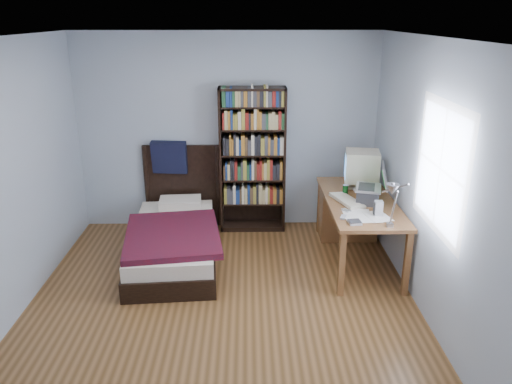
% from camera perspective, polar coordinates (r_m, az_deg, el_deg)
% --- Properties ---
extents(room, '(4.20, 4.24, 2.50)m').
position_cam_1_polar(room, '(4.40, -3.90, 0.69)').
color(room, brown).
rests_on(room, ground).
extents(desk, '(0.75, 1.67, 0.73)m').
position_cam_1_polar(desk, '(6.20, 10.71, -2.07)').
color(desk, brown).
rests_on(desk, floor).
extents(crt_monitor, '(0.45, 0.41, 0.45)m').
position_cam_1_polar(crt_monitor, '(6.00, 11.91, 2.84)').
color(crt_monitor, beige).
rests_on(crt_monitor, desk).
extents(laptop, '(0.43, 0.41, 0.43)m').
position_cam_1_polar(laptop, '(5.57, 12.87, -0.03)').
color(laptop, '#2D2D30').
rests_on(laptop, desk).
extents(desk_lamp, '(0.22, 0.50, 0.59)m').
position_cam_1_polar(desk_lamp, '(4.51, 15.33, -0.16)').
color(desk_lamp, '#99999E').
rests_on(desk_lamp, desk).
extents(keyboard, '(0.34, 0.52, 0.05)m').
position_cam_1_polar(keyboard, '(5.57, 10.35, -0.96)').
color(keyboard, beige).
rests_on(keyboard, desk).
extents(speaker, '(0.08, 0.08, 0.16)m').
position_cam_1_polar(speaker, '(5.24, 13.82, -1.84)').
color(speaker, '#99999C').
rests_on(speaker, desk).
extents(soda_can, '(0.06, 0.06, 0.11)m').
position_cam_1_polar(soda_can, '(5.78, 10.17, 0.24)').
color(soda_can, '#0A3306').
rests_on(soda_can, desk).
extents(mouse, '(0.07, 0.12, 0.04)m').
position_cam_1_polar(mouse, '(5.93, 11.30, 0.30)').
color(mouse, silver).
rests_on(mouse, desk).
extents(phone_silver, '(0.10, 0.11, 0.02)m').
position_cam_1_polar(phone_silver, '(5.31, 10.28, -2.09)').
color(phone_silver, '#AFAFB4').
rests_on(phone_silver, desk).
extents(phone_grey, '(0.08, 0.11, 0.02)m').
position_cam_1_polar(phone_grey, '(5.13, 9.94, -2.84)').
color(phone_grey, '#99999C').
rests_on(phone_grey, desk).
extents(external_drive, '(0.13, 0.13, 0.02)m').
position_cam_1_polar(external_drive, '(5.02, 11.21, -3.42)').
color(external_drive, '#99999C').
rests_on(external_drive, desk).
extents(bookshelf, '(0.83, 0.30, 1.85)m').
position_cam_1_polar(bookshelf, '(6.34, -0.41, 3.62)').
color(bookshelf, black).
rests_on(bookshelf, floor).
extents(bed, '(1.16, 2.05, 1.16)m').
position_cam_1_polar(bed, '(5.88, -9.28, -4.89)').
color(bed, black).
rests_on(bed, floor).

